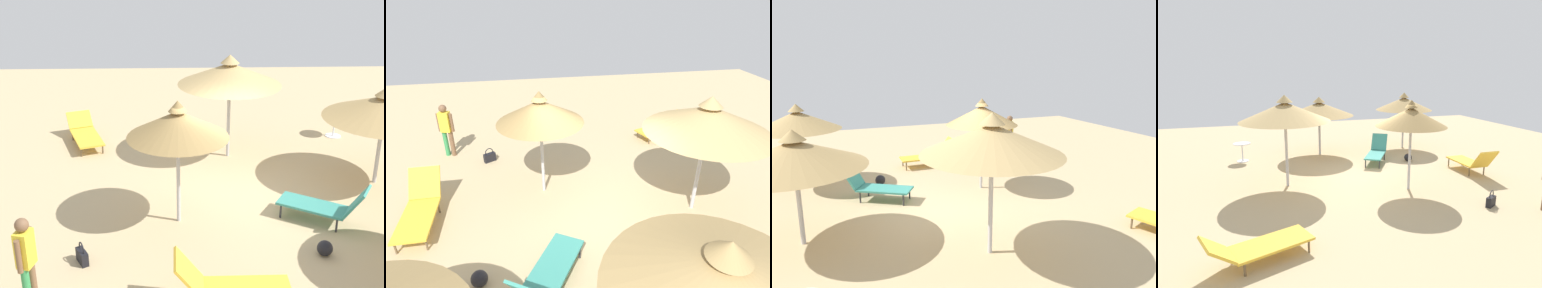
% 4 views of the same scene
% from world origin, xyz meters
% --- Properties ---
extents(ground, '(24.00, 24.00, 0.10)m').
position_xyz_m(ground, '(0.00, 0.00, -0.05)').
color(ground, tan).
extents(parasol_umbrella_edge, '(2.03, 2.03, 2.63)m').
position_xyz_m(parasol_umbrella_edge, '(1.02, -1.13, 2.15)').
color(parasol_umbrella_edge, '#B2B2B7').
rests_on(parasol_umbrella_edge, ground).
extents(parasol_umbrella_back, '(2.66, 2.66, 2.75)m').
position_xyz_m(parasol_umbrella_back, '(-2.36, 0.22, 2.26)').
color(parasol_umbrella_back, '#B2B2B7').
rests_on(parasol_umbrella_back, ground).
extents(parasol_umbrella_near_left, '(2.79, 2.79, 2.38)m').
position_xyz_m(parasol_umbrella_near_left, '(-0.64, 3.61, 1.90)').
color(parasol_umbrella_near_left, '#B2B2B7').
rests_on(parasol_umbrella_near_left, ground).
extents(lounge_chair_near_right, '(2.08, 1.32, 0.68)m').
position_xyz_m(lounge_chair_near_right, '(-3.36, -3.73, 0.33)').
color(lounge_chair_near_right, gold).
rests_on(lounge_chair_near_right, ground).
extents(lounge_chair_far_right, '(1.44, 1.84, 0.95)m').
position_xyz_m(lounge_chair_far_right, '(1.20, 1.90, 0.42)').
color(lounge_chair_far_right, teal).
rests_on(lounge_chair_far_right, ground).
extents(lounge_chair_front, '(0.69, 1.88, 0.95)m').
position_xyz_m(lounge_chair_front, '(3.77, -0.36, 0.42)').
color(lounge_chair_front, gold).
rests_on(lounge_chair_front, ground).
extents(person_standing_center, '(0.47, 0.28, 1.64)m').
position_xyz_m(person_standing_center, '(3.68, -3.52, 0.94)').
color(person_standing_center, '#338C4C').
rests_on(person_standing_center, ground).
extents(handbag, '(0.36, 0.28, 0.43)m').
position_xyz_m(handbag, '(2.48, -2.90, 0.15)').
color(handbag, black).
rests_on(handbag, ground).
extents(beach_ball, '(0.30, 0.30, 0.30)m').
position_xyz_m(beach_ball, '(2.38, 1.59, 0.15)').
color(beach_ball, black).
rests_on(beach_ball, ground).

